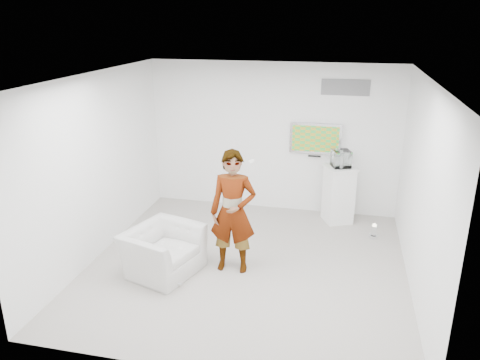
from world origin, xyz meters
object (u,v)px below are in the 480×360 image
at_px(person, 233,212).
at_px(armchair, 163,251).
at_px(pedestal, 338,194).
at_px(tv, 316,138).
at_px(floor_uplight, 374,231).

height_order(person, armchair, person).
relative_size(armchair, pedestal, 0.99).
height_order(tv, person, person).
bearing_deg(person, floor_uplight, 32.88).
relative_size(tv, armchair, 0.90).
xyz_separation_m(tv, armchair, (-2.09, -2.93, -1.19)).
relative_size(armchair, floor_uplight, 4.18).
bearing_deg(floor_uplight, armchair, -149.29).
height_order(armchair, floor_uplight, armchair).
xyz_separation_m(armchair, floor_uplight, (3.28, 1.95, -0.23)).
distance_m(armchair, floor_uplight, 3.83).
bearing_deg(floor_uplight, tv, 140.58).
bearing_deg(tv, floor_uplight, -39.42).
bearing_deg(pedestal, tv, 145.32).
height_order(armchair, pedestal, pedestal).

